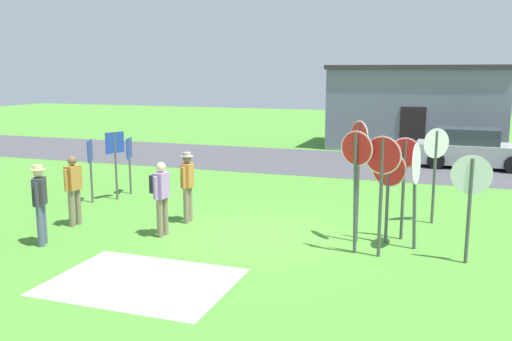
{
  "coord_description": "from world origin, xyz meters",
  "views": [
    {
      "loc": [
        3.91,
        -11.28,
        3.68
      ],
      "look_at": [
        -0.38,
        1.02,
        1.3
      ],
      "focal_mm": 38.47,
      "sensor_mm": 36.0,
      "label": 1
    }
  ],
  "objects_px": {
    "parked_car_on_street": "(473,150)",
    "person_with_sunhat": "(187,183)",
    "stop_sign_center_cluster": "(404,172)",
    "person_in_dark_shirt": "(161,193)",
    "stop_sign_low_front": "(356,171)",
    "info_panel_rightmost": "(129,156)",
    "info_panel_leftmost": "(90,160)",
    "stop_sign_nearest": "(416,177)",
    "stop_sign_rear_left": "(358,160)",
    "stop_sign_leaning_left": "(471,190)",
    "person_in_blue": "(40,200)",
    "person_holding_notes": "(74,187)",
    "stop_sign_leaning_right": "(388,180)",
    "info_panel_middle": "(115,153)",
    "stop_sign_tallest": "(382,175)",
    "stop_sign_far_back": "(435,159)"
  },
  "relations": [
    {
      "from": "stop_sign_low_front",
      "to": "info_panel_leftmost",
      "type": "bearing_deg",
      "value": 165.65
    },
    {
      "from": "info_panel_leftmost",
      "to": "info_panel_middle",
      "type": "relative_size",
      "value": 0.91
    },
    {
      "from": "stop_sign_far_back",
      "to": "info_panel_leftmost",
      "type": "relative_size",
      "value": 1.31
    },
    {
      "from": "person_in_dark_shirt",
      "to": "info_panel_rightmost",
      "type": "height_order",
      "value": "info_panel_rightmost"
    },
    {
      "from": "stop_sign_nearest",
      "to": "person_in_dark_shirt",
      "type": "xyz_separation_m",
      "value": [
        -5.4,
        -0.92,
        -0.55
      ]
    },
    {
      "from": "stop_sign_tallest",
      "to": "stop_sign_nearest",
      "type": "bearing_deg",
      "value": 50.67
    },
    {
      "from": "stop_sign_low_front",
      "to": "info_panel_middle",
      "type": "height_order",
      "value": "stop_sign_low_front"
    },
    {
      "from": "stop_sign_far_back",
      "to": "person_in_dark_shirt",
      "type": "relative_size",
      "value": 1.38
    },
    {
      "from": "person_holding_notes",
      "to": "info_panel_rightmost",
      "type": "xyz_separation_m",
      "value": [
        -0.6,
        3.43,
        0.22
      ]
    },
    {
      "from": "stop_sign_center_cluster",
      "to": "stop_sign_nearest",
      "type": "distance_m",
      "value": 0.66
    },
    {
      "from": "person_in_blue",
      "to": "stop_sign_leaning_right",
      "type": "bearing_deg",
      "value": 20.32
    },
    {
      "from": "info_panel_leftmost",
      "to": "stop_sign_low_front",
      "type": "bearing_deg",
      "value": -14.35
    },
    {
      "from": "stop_sign_rear_left",
      "to": "info_panel_middle",
      "type": "xyz_separation_m",
      "value": [
        -7.17,
        1.71,
        -0.44
      ]
    },
    {
      "from": "person_in_blue",
      "to": "info_panel_rightmost",
      "type": "height_order",
      "value": "person_in_blue"
    },
    {
      "from": "stop_sign_rear_left",
      "to": "stop_sign_leaning_left",
      "type": "bearing_deg",
      "value": -16.56
    },
    {
      "from": "stop_sign_leaning_right",
      "to": "person_in_blue",
      "type": "relative_size",
      "value": 1.17
    },
    {
      "from": "stop_sign_far_back",
      "to": "info_panel_leftmost",
      "type": "bearing_deg",
      "value": -174.16
    },
    {
      "from": "stop_sign_rear_left",
      "to": "person_in_blue",
      "type": "bearing_deg",
      "value": -158.79
    },
    {
      "from": "stop_sign_rear_left",
      "to": "info_panel_leftmost",
      "type": "xyz_separation_m",
      "value": [
        -7.61,
        1.14,
        -0.57
      ]
    },
    {
      "from": "person_with_sunhat",
      "to": "parked_car_on_street",
      "type": "bearing_deg",
      "value": 57.1
    },
    {
      "from": "stop_sign_far_back",
      "to": "stop_sign_nearest",
      "type": "distance_m",
      "value": 2.21
    },
    {
      "from": "stop_sign_rear_left",
      "to": "info_panel_rightmost",
      "type": "height_order",
      "value": "stop_sign_rear_left"
    },
    {
      "from": "stop_sign_low_front",
      "to": "info_panel_rightmost",
      "type": "bearing_deg",
      "value": 155.59
    },
    {
      "from": "parked_car_on_street",
      "to": "person_in_dark_shirt",
      "type": "bearing_deg",
      "value": -120.3
    },
    {
      "from": "stop_sign_nearest",
      "to": "person_with_sunhat",
      "type": "bearing_deg",
      "value": 176.65
    },
    {
      "from": "parked_car_on_street",
      "to": "person_holding_notes",
      "type": "bearing_deg",
      "value": -128.29
    },
    {
      "from": "stop_sign_leaning_right",
      "to": "info_panel_middle",
      "type": "xyz_separation_m",
      "value": [
        -7.79,
        1.59,
        -0.04
      ]
    },
    {
      "from": "stop_sign_leaning_left",
      "to": "person_in_blue",
      "type": "bearing_deg",
      "value": -168.21
    },
    {
      "from": "parked_car_on_street",
      "to": "info_panel_leftmost",
      "type": "xyz_separation_m",
      "value": [
        -10.34,
        -9.71,
        0.54
      ]
    },
    {
      "from": "parked_car_on_street",
      "to": "stop_sign_low_front",
      "type": "relative_size",
      "value": 1.73
    },
    {
      "from": "info_panel_rightmost",
      "to": "info_panel_leftmost",
      "type": "bearing_deg",
      "value": -107.33
    },
    {
      "from": "parked_car_on_street",
      "to": "info_panel_rightmost",
      "type": "distance_m",
      "value": 13.0
    },
    {
      "from": "parked_car_on_street",
      "to": "stop_sign_far_back",
      "type": "xyz_separation_m",
      "value": [
        -1.21,
        -8.78,
        0.9
      ]
    },
    {
      "from": "parked_car_on_street",
      "to": "stop_sign_leaning_right",
      "type": "distance_m",
      "value": 10.96
    },
    {
      "from": "parked_car_on_street",
      "to": "stop_sign_nearest",
      "type": "height_order",
      "value": "stop_sign_nearest"
    },
    {
      "from": "parked_car_on_street",
      "to": "person_in_dark_shirt",
      "type": "relative_size",
      "value": 2.58
    },
    {
      "from": "person_in_dark_shirt",
      "to": "stop_sign_leaning_right",
      "type": "bearing_deg",
      "value": 13.27
    },
    {
      "from": "stop_sign_leaning_right",
      "to": "info_panel_leftmost",
      "type": "distance_m",
      "value": 8.3
    },
    {
      "from": "stop_sign_center_cluster",
      "to": "stop_sign_tallest",
      "type": "xyz_separation_m",
      "value": [
        -0.33,
        -1.34,
        0.15
      ]
    },
    {
      "from": "person_in_dark_shirt",
      "to": "stop_sign_leaning_left",
      "type": "bearing_deg",
      "value": 3.16
    },
    {
      "from": "stop_sign_far_back",
      "to": "stop_sign_leaning_left",
      "type": "distance_m",
      "value": 2.84
    },
    {
      "from": "person_with_sunhat",
      "to": "info_panel_leftmost",
      "type": "distance_m",
      "value": 3.59
    },
    {
      "from": "stop_sign_nearest",
      "to": "info_panel_rightmost",
      "type": "xyz_separation_m",
      "value": [
        -8.39,
        2.58,
        -0.36
      ]
    },
    {
      "from": "stop_sign_rear_left",
      "to": "stop_sign_far_back",
      "type": "bearing_deg",
      "value": 53.75
    },
    {
      "from": "stop_sign_far_back",
      "to": "person_with_sunhat",
      "type": "bearing_deg",
      "value": -161.79
    },
    {
      "from": "person_holding_notes",
      "to": "info_panel_leftmost",
      "type": "height_order",
      "value": "info_panel_leftmost"
    },
    {
      "from": "stop_sign_center_cluster",
      "to": "person_in_dark_shirt",
      "type": "distance_m",
      "value": 5.37
    },
    {
      "from": "stop_sign_far_back",
      "to": "info_panel_leftmost",
      "type": "distance_m",
      "value": 9.19
    },
    {
      "from": "stop_sign_leaning_left",
      "to": "info_panel_rightmost",
      "type": "relative_size",
      "value": 1.25
    },
    {
      "from": "parked_car_on_street",
      "to": "person_with_sunhat",
      "type": "relative_size",
      "value": 2.51
    }
  ]
}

